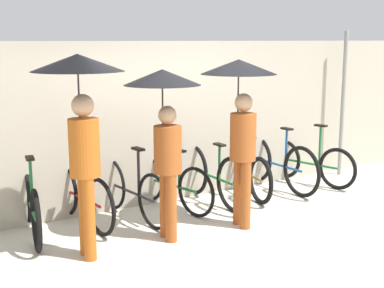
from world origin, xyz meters
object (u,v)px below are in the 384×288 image
object	(u,v)px
parked_bicycle_1	(31,205)
parked_bicycle_7	(277,164)
parked_bicycle_2	(81,196)
pedestrian_leading	(80,101)
pedestrian_trailing	(240,99)
parked_bicycle_4	(170,183)
parked_bicycle_8	(309,162)
parked_bicycle_5	(212,175)
parked_bicycle_3	(131,190)
pedestrian_center	(164,111)
parked_bicycle_6	(244,171)

from	to	relation	value
parked_bicycle_1	parked_bicycle_7	size ratio (longest dim) A/B	0.93
parked_bicycle_2	pedestrian_leading	xyz separation A→B (m)	(-0.31, -0.93, 1.30)
pedestrian_trailing	parked_bicycle_4	bearing A→B (deg)	120.02
parked_bicycle_1	parked_bicycle_8	xyz separation A→B (m)	(4.47, -0.05, -0.02)
parked_bicycle_5	pedestrian_trailing	size ratio (longest dim) A/B	0.87
parked_bicycle_4	parked_bicycle_7	xyz separation A→B (m)	(1.92, -0.02, 0.04)
parked_bicycle_3	pedestrian_center	xyz separation A→B (m)	(0.05, -0.82, 1.12)
pedestrian_center	pedestrian_trailing	xyz separation A→B (m)	(0.99, -0.11, 0.09)
parked_bicycle_7	pedestrian_trailing	size ratio (longest dim) A/B	0.89
parked_bicycle_2	parked_bicycle_6	size ratio (longest dim) A/B	1.00
parked_bicycle_2	pedestrian_center	distance (m)	1.62
parked_bicycle_1	parked_bicycle_2	size ratio (longest dim) A/B	1.03
parked_bicycle_3	parked_bicycle_1	bearing A→B (deg)	81.39
parked_bicycle_6	parked_bicycle_3	bearing A→B (deg)	103.83
parked_bicycle_2	parked_bicycle_3	distance (m)	0.65
parked_bicycle_7	pedestrian_center	bearing A→B (deg)	109.98
parked_bicycle_1	pedestrian_trailing	distance (m)	2.80
parked_bicycle_7	pedestrian_center	size ratio (longest dim) A/B	0.93
parked_bicycle_2	pedestrian_center	xyz separation A→B (m)	(0.68, -0.93, 1.13)
parked_bicycle_3	pedestrian_center	size ratio (longest dim) A/B	0.89
parked_bicycle_4	pedestrian_center	distance (m)	1.58
parked_bicycle_7	pedestrian_leading	world-z (taller)	pedestrian_leading
parked_bicycle_4	parked_bicycle_5	size ratio (longest dim) A/B	0.92
parked_bicycle_5	parked_bicycle_6	xyz separation A→B (m)	(0.64, 0.07, -0.04)
parked_bicycle_8	pedestrian_center	distance (m)	3.46
parked_bicycle_3	parked_bicycle_5	distance (m)	1.28
parked_bicycle_2	pedestrian_leading	size ratio (longest dim) A/B	0.78
parked_bicycle_1	pedestrian_leading	world-z (taller)	pedestrian_leading
pedestrian_leading	parked_bicycle_2	bearing A→B (deg)	78.20
parked_bicycle_1	pedestrian_leading	xyz separation A→B (m)	(0.33, -0.89, 1.30)
parked_bicycle_6	parked_bicycle_8	bearing A→B (deg)	-81.52
parked_bicycle_7	parked_bicycle_8	xyz separation A→B (m)	(0.64, -0.05, -0.05)
parked_bicycle_2	parked_bicycle_7	world-z (taller)	parked_bicycle_7
parked_bicycle_8	pedestrian_center	world-z (taller)	pedestrian_center
parked_bicycle_1	parked_bicycle_7	bearing A→B (deg)	-79.73
pedestrian_leading	parked_bicycle_1	bearing A→B (deg)	116.70
parked_bicycle_2	pedestrian_center	world-z (taller)	pedestrian_center
parked_bicycle_5	pedestrian_center	size ratio (longest dim) A/B	0.91
pedestrian_center	parked_bicycle_8	bearing A→B (deg)	22.36
parked_bicycle_1	pedestrian_center	world-z (taller)	pedestrian_center
parked_bicycle_6	pedestrian_leading	distance (m)	3.28
parked_bicycle_2	pedestrian_trailing	distance (m)	2.32
pedestrian_leading	pedestrian_trailing	bearing A→B (deg)	3.43
parked_bicycle_8	pedestrian_center	xyz separation A→B (m)	(-3.15, -0.84, 1.15)
parked_bicycle_6	pedestrian_trailing	distance (m)	1.82
parked_bicycle_5	pedestrian_trailing	distance (m)	1.54
parked_bicycle_1	parked_bicycle_4	size ratio (longest dim) A/B	1.04
parked_bicycle_2	parked_bicycle_4	size ratio (longest dim) A/B	1.01
parked_bicycle_4	parked_bicycle_7	distance (m)	1.92
parked_bicycle_1	parked_bicycle_5	distance (m)	2.55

